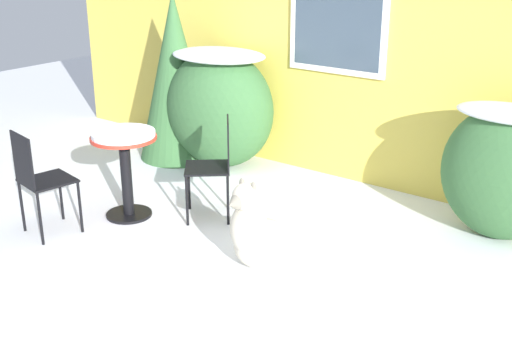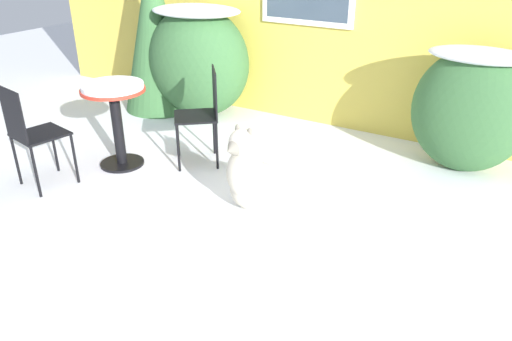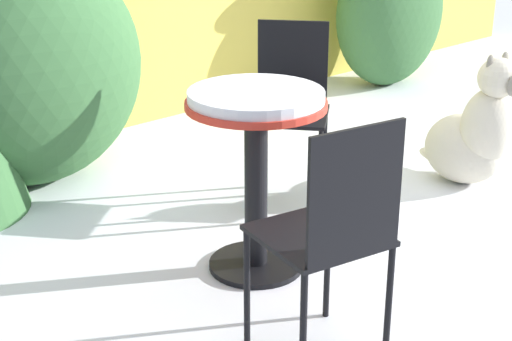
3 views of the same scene
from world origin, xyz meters
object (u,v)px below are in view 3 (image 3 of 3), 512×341
Objects in this scene: patio_chair_far_side at (331,231)px; dog at (474,136)px; patio_chair_near_table at (290,103)px; patio_table at (256,139)px.

patio_chair_far_side is 1.22× the size of dog.
patio_table is at bearing -94.06° from patio_chair_near_table.
patio_table is 0.88× the size of patio_chair_near_table.
patio_chair_near_table is 1.22× the size of dog.
dog is at bearing -3.01° from patio_table.
patio_chair_far_side reaches higher than dog.
patio_table is 1.57m from dog.
patio_table is 0.76m from patio_chair_far_side.
patio_table is at bearing -176.44° from dog.
patio_table reaches higher than dog.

